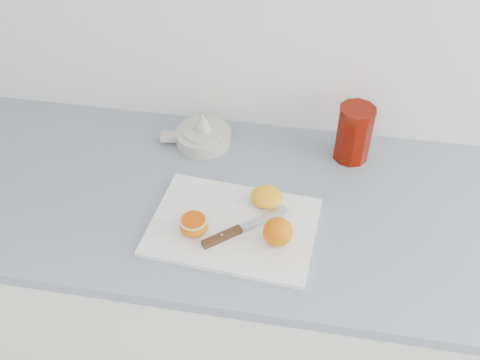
# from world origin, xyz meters

# --- Properties ---
(counter) EXTENTS (2.57, 0.64, 0.89)m
(counter) POSITION_xyz_m (0.09, 1.70, 0.45)
(counter) COLOR white
(counter) RESTS_ON ground
(cutting_board) EXTENTS (0.39, 0.29, 0.01)m
(cutting_board) POSITION_xyz_m (0.01, 1.60, 0.90)
(cutting_board) COLOR white
(cutting_board) RESTS_ON counter
(whole_orange) EXTENTS (0.07, 0.07, 0.07)m
(whole_orange) POSITION_xyz_m (0.11, 1.56, 0.93)
(whole_orange) COLOR #DE6702
(whole_orange) RESTS_ON cutting_board
(half_orange) EXTENTS (0.06, 0.06, 0.04)m
(half_orange) POSITION_xyz_m (-0.07, 1.56, 0.92)
(half_orange) COLOR #DE6702
(half_orange) RESTS_ON cutting_board
(squeezed_shell) EXTENTS (0.08, 0.08, 0.03)m
(squeezed_shell) POSITION_xyz_m (0.07, 1.68, 0.92)
(squeezed_shell) COLOR #F9A812
(squeezed_shell) RESTS_ON cutting_board
(paring_knife) EXTENTS (0.18, 0.16, 0.01)m
(paring_knife) POSITION_xyz_m (0.01, 1.56, 0.91)
(paring_knife) COLOR #482F1B
(paring_knife) RESTS_ON cutting_board
(citrus_juicer) EXTENTS (0.19, 0.15, 0.10)m
(citrus_juicer) POSITION_xyz_m (-0.13, 1.89, 0.92)
(citrus_juicer) COLOR silver
(citrus_juicer) RESTS_ON counter
(red_tumbler) EXTENTS (0.09, 0.09, 0.15)m
(red_tumbler) POSITION_xyz_m (0.26, 1.90, 0.96)
(red_tumbler) COLOR #6A0B00
(red_tumbler) RESTS_ON counter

